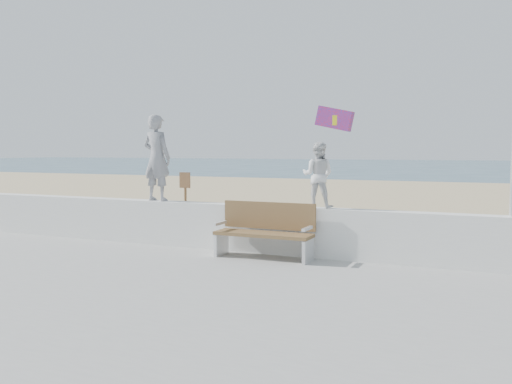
% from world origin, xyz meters
% --- Properties ---
extents(ground, '(220.00, 220.00, 0.00)m').
position_xyz_m(ground, '(0.00, 0.00, 0.00)').
color(ground, '#335466').
rests_on(ground, ground).
extents(sand, '(90.00, 40.00, 0.08)m').
position_xyz_m(sand, '(0.00, 9.00, 0.04)').
color(sand, tan).
rests_on(sand, ground).
extents(seawall, '(30.00, 0.35, 0.90)m').
position_xyz_m(seawall, '(0.00, 2.00, 0.63)').
color(seawall, white).
rests_on(seawall, boardwalk).
extents(adult, '(0.69, 0.50, 1.78)m').
position_xyz_m(adult, '(-2.13, 2.00, 1.97)').
color(adult, gray).
rests_on(adult, seawall).
extents(child, '(0.61, 0.49, 1.20)m').
position_xyz_m(child, '(1.34, 2.00, 1.68)').
color(child, white).
rests_on(child, seawall).
extents(bench, '(1.80, 0.57, 1.00)m').
position_xyz_m(bench, '(0.50, 1.55, 0.69)').
color(bench, brown).
rests_on(bench, boardwalk).
extents(parafoil_kite, '(0.97, 0.29, 0.66)m').
position_xyz_m(parafoil_kite, '(0.66, 5.63, 2.90)').
color(parafoil_kite, red).
rests_on(parafoil_kite, ground).
extents(sign, '(0.32, 0.07, 1.46)m').
position_xyz_m(sign, '(-3.28, 5.00, 0.94)').
color(sign, brown).
rests_on(sign, sand).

